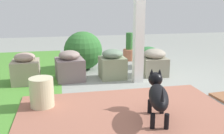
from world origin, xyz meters
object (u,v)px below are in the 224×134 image
stone_planter_mid (70,67)px  porch_pillar (139,6)px  stone_planter_far (26,69)px  terracotta_pot_tall (129,51)px  round_shrub (83,51)px  stone_planter_near (112,64)px  stone_planter_nearest (154,62)px  dog (158,95)px  terracotta_pot_broad (148,55)px  ceramic_urn (42,93)px

stone_planter_mid → porch_pillar: bearing=-106.5°
stone_planter_far → terracotta_pot_tall: size_ratio=0.81×
porch_pillar → stone_planter_mid: size_ratio=4.67×
round_shrub → stone_planter_near: bearing=-148.4°
stone_planter_far → stone_planter_near: bearing=-90.6°
porch_pillar → stone_planter_near: porch_pillar is taller
porch_pillar → stone_planter_nearest: size_ratio=5.09×
stone_planter_nearest → dog: (-1.61, 0.58, 0.06)m
stone_planter_nearest → stone_planter_far: stone_planter_far is taller
dog → stone_planter_nearest: bearing=-19.8°
stone_planter_nearest → stone_planter_far: (-0.01, 2.09, -0.00)m
terracotta_pot_broad → stone_planter_near: bearing=125.8°
terracotta_pot_tall → dog: bearing=170.5°
stone_planter_nearest → ceramic_urn: size_ratio=1.25×
stone_planter_near → porch_pillar: bearing=-126.4°
stone_planter_mid → dog: 1.84m
porch_pillar → ceramic_urn: 1.88m
stone_planter_near → terracotta_pot_tall: (1.23, -0.62, -0.02)m
round_shrub → ceramic_urn: round_shrub is taller
round_shrub → terracotta_pot_broad: size_ratio=1.74×
stone_planter_nearest → terracotta_pot_broad: (0.57, -0.09, 0.01)m
stone_planter_nearest → ceramic_urn: bearing=120.0°
terracotta_pot_broad → ceramic_urn: bearing=130.5°
stone_planter_nearest → stone_planter_mid: 1.42m
terracotta_pot_broad → dog: size_ratio=0.57×
stone_planter_nearest → terracotta_pot_tall: (1.20, 0.11, -0.01)m
porch_pillar → dog: bearing=171.5°
stone_planter_near → stone_planter_mid: size_ratio=0.97×
porch_pillar → terracotta_pot_broad: size_ratio=5.75×
stone_planter_far → terracotta_pot_broad: (0.58, -2.18, 0.02)m
stone_planter_near → stone_planter_nearest: bearing=-88.2°
ceramic_urn → terracotta_pot_tall: bearing=-36.9°
stone_planter_nearest → stone_planter_mid: (0.03, 1.42, -0.01)m
stone_planter_nearest → ceramic_urn: (-1.04, 1.79, -0.04)m
porch_pillar → stone_planter_far: bearing=80.9°
round_shrub → terracotta_pot_tall: bearing=-61.7°
dog → ceramic_urn: dog is taller
stone_planter_far → stone_planter_mid: bearing=-87.1°
stone_planter_nearest → terracotta_pot_broad: bearing=-8.9°
stone_planter_mid → terracotta_pot_tall: bearing=-48.0°
terracotta_pot_broad → porch_pillar: bearing=151.1°
porch_pillar → stone_planter_mid: bearing=73.5°
stone_planter_near → dog: 1.60m
stone_planter_far → round_shrub: 1.16m
stone_planter_near → stone_planter_far: stone_planter_near is taller
porch_pillar → stone_planter_far: porch_pillar is taller
terracotta_pot_tall → stone_planter_mid: bearing=132.0°
terracotta_pot_tall → dog: size_ratio=0.83×
porch_pillar → stone_planter_far: (0.27, 1.71, -0.95)m
stone_planter_far → ceramic_urn: stone_planter_far is taller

